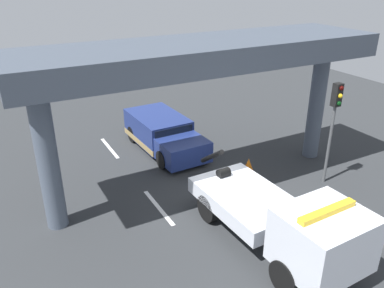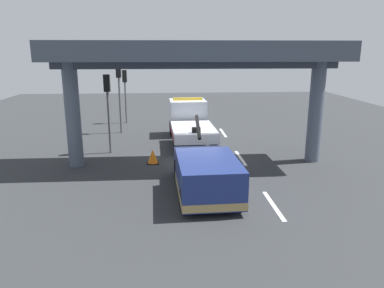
% 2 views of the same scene
% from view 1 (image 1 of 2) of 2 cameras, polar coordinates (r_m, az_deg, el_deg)
% --- Properties ---
extents(ground_plane, '(60.00, 40.00, 0.10)m').
position_cam_1_polar(ground_plane, '(15.87, 2.95, -7.11)').
color(ground_plane, '#2D3033').
extents(lane_stripe_west, '(2.60, 0.16, 0.01)m').
position_cam_1_polar(lane_stripe_west, '(19.93, -11.89, -0.58)').
color(lane_stripe_west, silver).
rests_on(lane_stripe_west, ground).
extents(lane_stripe_mid, '(2.60, 0.16, 0.01)m').
position_cam_1_polar(lane_stripe_mid, '(14.93, -4.90, -9.15)').
color(lane_stripe_mid, silver).
rests_on(lane_stripe_mid, ground).
extents(tow_truck_white, '(7.29, 2.60, 2.46)m').
position_cam_1_polar(tow_truck_white, '(12.39, 13.50, -10.93)').
color(tow_truck_white, silver).
rests_on(tow_truck_white, ground).
extents(towed_van_green, '(5.27, 2.38, 1.58)m').
position_cam_1_polar(towed_van_green, '(19.21, -4.25, 1.47)').
color(towed_van_green, navy).
rests_on(towed_van_green, ground).
extents(overpass_structure, '(3.60, 13.74, 5.85)m').
position_cam_1_polar(overpass_structure, '(14.47, 1.96, 11.88)').
color(overpass_structure, '#4C5666').
rests_on(overpass_structure, ground).
extents(traffic_light_near, '(0.39, 0.32, 4.23)m').
position_cam_1_polar(traffic_light_near, '(16.21, 20.05, 4.37)').
color(traffic_light_near, '#515456').
rests_on(traffic_light_near, ground).
extents(traffic_cone_orange, '(0.60, 0.60, 0.71)m').
position_cam_1_polar(traffic_cone_orange, '(17.19, 8.21, -3.23)').
color(traffic_cone_orange, orange).
rests_on(traffic_cone_orange, ground).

